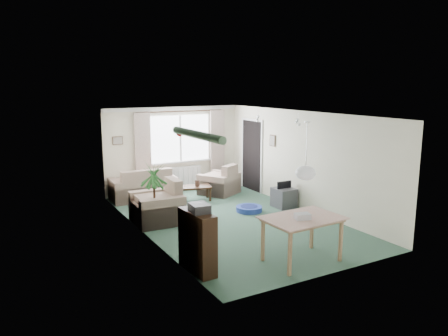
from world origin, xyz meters
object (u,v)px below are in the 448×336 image
armchair_corner (219,179)px  tv_cube (284,198)px  houseplant (154,194)px  coffee_table (195,193)px  armchair_left (157,201)px  sofa (143,183)px  bookshelf (197,242)px  dining_table (302,240)px  pet_bed (249,209)px

armchair_corner → tv_cube: armchair_corner is taller
armchair_corner → houseplant: size_ratio=0.68×
coffee_table → armchair_left: bearing=-140.3°
sofa → armchair_left: 2.12m
armchair_left → bookshelf: (-0.34, -2.77, 0.03)m
armchair_corner → coffee_table: 0.99m
coffee_table → dining_table: size_ratio=0.69×
coffee_table → dining_table: (-0.11, -4.54, 0.19)m
houseplant → dining_table: bearing=-63.4°
tv_cube → houseplant: bearing=177.1°
coffee_table → tv_cube: size_ratio=1.62×
armchair_left → tv_cube: size_ratio=2.02×
armchair_corner → tv_cube: bearing=81.6°
armchair_left → houseplant: houseplant is taller
armchair_left → pet_bed: bearing=84.8°
bookshelf → dining_table: bookshelf is taller
coffee_table → dining_table: bearing=-91.4°
armchair_corner → pet_bed: 1.93m
armchair_left → coffee_table: bearing=132.1°
tv_cube → dining_table: bearing=-121.3°
sofa → armchair_corner: size_ratio=1.80×
houseplant → armchair_corner: bearing=34.9°
sofa → armchair_corner: bearing=169.2°
armchair_left → pet_bed: armchair_left is taller
coffee_table → tv_cube: (1.67, -1.67, 0.05)m
tv_cube → pet_bed: size_ratio=0.84×
armchair_left → houseplant: size_ratio=0.76×
armchair_corner → armchair_left: bearing=3.6°
pet_bed → houseplant: bearing=177.6°
sofa → pet_bed: bearing=130.5°
sofa → dining_table: (1.02, -5.35, -0.04)m
coffee_table → bookshelf: bookshelf is taller
dining_table → tv_cube: size_ratio=2.34×
armchair_left → dining_table: 3.57m
pet_bed → coffee_table: bearing=114.2°
bookshelf → houseplant: houseplant is taller
tv_cube → pet_bed: 0.99m
dining_table → pet_bed: (0.82, 2.97, -0.32)m
houseplant → tv_cube: 3.36m
coffee_table → tv_cube: tv_cube is taller
bookshelf → pet_bed: size_ratio=1.62×
bookshelf → dining_table: (1.76, -0.50, -0.12)m
sofa → houseplant: 2.35m
pet_bed → armchair_corner: bearing=83.8°
sofa → armchair_corner: (2.04, -0.49, -0.00)m
armchair_corner → tv_cube: 2.13m
tv_cube → pet_bed: bearing=174.8°
coffee_table → tv_cube: bearing=-44.9°
armchair_left → armchair_corner: bearing=125.5°
houseplant → dining_table: houseplant is taller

